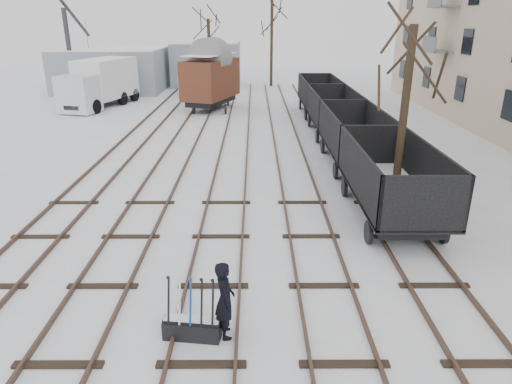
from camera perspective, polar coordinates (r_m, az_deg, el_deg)
ground at (r=12.68m, az=-5.34°, el=-11.73°), size 120.00×120.00×0.00m
tracks at (r=25.25m, az=-2.74°, el=5.37°), size 13.90×52.00×0.16m
shed_left at (r=48.96m, az=-17.52°, el=14.36°), size 10.00×8.00×4.10m
shed_right at (r=51.10m, az=-6.17°, el=15.63°), size 7.00×6.00×4.50m
ground_frame at (r=10.85m, az=-7.99°, el=-16.36°), size 1.34×0.58×1.49m
worker at (r=10.48m, az=-3.92°, el=-13.29°), size 0.59×0.77×1.88m
freight_wagon_a at (r=17.10m, az=16.40°, el=0.22°), size 2.64×6.60×2.69m
freight_wagon_b at (r=23.01m, az=12.12°, el=5.85°), size 2.64×6.60×2.69m
freight_wagon_c at (r=29.13m, az=9.58°, el=9.13°), size 2.64×6.60×2.69m
freight_wagon_d at (r=35.35m, az=7.90°, el=11.26°), size 2.64×6.60×2.69m
box_van_wagon at (r=36.92m, az=-5.69°, el=14.03°), size 4.67×6.24×4.25m
lorry at (r=40.01m, az=-18.88°, el=12.79°), size 4.13×8.63×3.75m
panel_van at (r=44.91m, az=-7.59°, el=13.37°), size 2.60×4.93×2.08m
crane at (r=46.71m, az=-21.90°, el=13.88°), size 1.94×5.15×8.71m
tree_near at (r=17.87m, az=17.92°, el=8.60°), size 0.30×0.30×6.64m
tree_far_left at (r=46.43m, az=-5.84°, el=16.56°), size 0.30×0.30×6.81m
tree_far_right at (r=50.16m, az=1.96°, el=17.99°), size 0.30×0.30×8.60m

